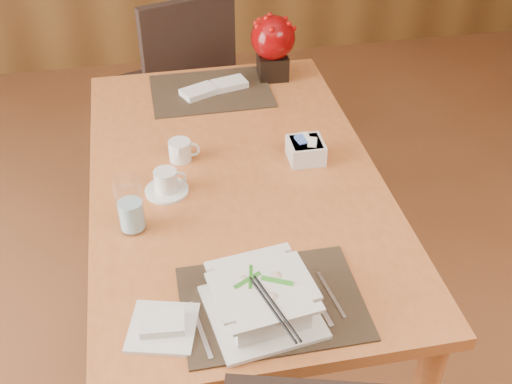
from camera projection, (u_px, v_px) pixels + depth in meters
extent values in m
cube|color=#BA6733|center=(235.00, 180.00, 2.03)|extent=(0.90, 1.50, 0.04)
cylinder|color=#BA6733|center=(120.00, 166.00, 2.74)|extent=(0.07, 0.07, 0.71)
cylinder|color=#BA6733|center=(297.00, 147.00, 2.85)|extent=(0.07, 0.07, 0.71)
cube|color=black|center=(272.00, 303.00, 1.59)|extent=(0.45, 0.33, 0.01)
cube|color=black|center=(211.00, 91.00, 2.44)|extent=(0.45, 0.33, 0.01)
cube|color=silver|center=(262.00, 313.00, 1.56)|extent=(0.29, 0.29, 0.01)
cube|color=silver|center=(262.00, 299.00, 1.53)|extent=(0.21, 0.21, 0.09)
cylinder|color=tan|center=(262.00, 299.00, 1.53)|extent=(0.17, 0.17, 0.07)
cylinder|color=silver|center=(167.00, 190.00, 1.95)|extent=(0.13, 0.13, 0.01)
cylinder|color=silver|center=(166.00, 180.00, 1.93)|extent=(0.07, 0.07, 0.07)
cylinder|color=black|center=(165.00, 173.00, 1.91)|extent=(0.06, 0.06, 0.01)
cylinder|color=silver|center=(130.00, 204.00, 1.76)|extent=(0.08, 0.08, 0.17)
cube|color=silver|center=(306.00, 150.00, 2.07)|extent=(0.11, 0.11, 0.07)
cube|color=black|center=(273.00, 66.00, 2.51)|extent=(0.12, 0.12, 0.09)
sphere|color=#870507|center=(273.00, 38.00, 2.44)|extent=(0.17, 0.17, 0.17)
cube|color=silver|center=(163.00, 328.00, 1.52)|extent=(0.19, 0.19, 0.01)
cube|color=black|center=(176.00, 90.00, 3.08)|extent=(0.56, 0.56, 0.06)
cube|color=black|center=(189.00, 54.00, 2.78)|extent=(0.42, 0.17, 0.48)
cylinder|color=black|center=(197.00, 106.00, 3.43)|extent=(0.03, 0.03, 0.42)
cylinder|color=black|center=(228.00, 139.00, 3.17)|extent=(0.03, 0.03, 0.42)
cylinder|color=black|center=(132.00, 124.00, 3.29)|extent=(0.03, 0.03, 0.42)
cylinder|color=black|center=(159.00, 160.00, 3.03)|extent=(0.03, 0.03, 0.42)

